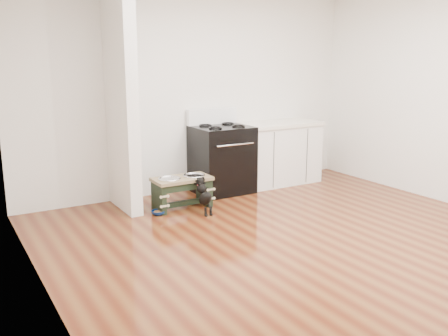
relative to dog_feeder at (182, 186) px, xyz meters
The scene contains 8 objects.
ground 1.85m from the dog_feeder, 72.10° to the right, with size 5.00×5.00×0.00m, color #491C0D.
room_shell 2.27m from the dog_feeder, 72.10° to the right, with size 5.00×5.00×5.00m.
partition_wall 1.28m from the dog_feeder, 149.80° to the left, with size 0.15×0.80×2.70m, color silver.
oven_range 0.93m from the dog_feeder, 27.02° to the left, with size 0.76×0.69×1.14m.
cabinet_run 1.85m from the dog_feeder, 13.58° to the left, with size 1.24×0.64×0.91m.
dog_feeder is the anchor object (origin of this frame).
puppy 0.36m from the dog_feeder, 68.85° to the right, with size 0.13×0.37×0.44m.
floor_bowl 0.46m from the dog_feeder, 164.91° to the right, with size 0.19×0.19×0.05m.
Camera 1 is at (-3.15, -3.67, 1.88)m, focal length 40.00 mm.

